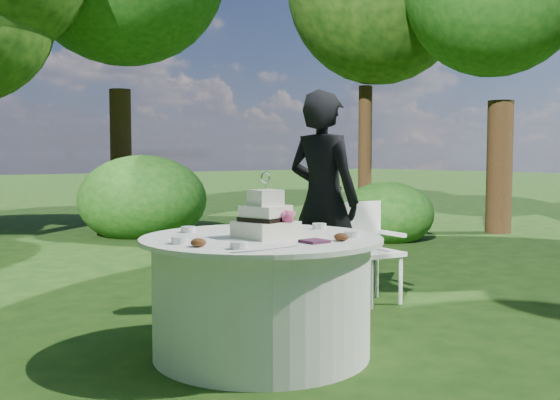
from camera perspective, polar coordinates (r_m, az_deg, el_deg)
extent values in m
plane|color=black|center=(4.39, -1.61, -13.23)|extent=(80.00, 80.00, 0.00)
cube|color=#4E213E|center=(3.93, 3.01, -3.61)|extent=(0.14, 0.14, 0.02)
ellipsoid|color=white|center=(3.66, -1.26, -4.22)|extent=(0.48, 0.07, 0.01)
imported|color=black|center=(5.50, 3.76, -0.02)|extent=(0.59, 0.75, 1.83)
cylinder|color=silver|center=(4.29, -1.62, -8.51)|extent=(1.40, 1.40, 0.74)
cylinder|color=silver|center=(4.22, -1.63, -3.40)|extent=(1.56, 1.56, 0.03)
cube|color=white|center=(4.18, -1.25, -2.58)|extent=(0.35, 0.35, 0.11)
cube|color=white|center=(4.17, -1.25, -1.22)|extent=(0.31, 0.31, 0.11)
cube|color=white|center=(4.16, -1.26, 0.15)|extent=(0.18, 0.18, 0.11)
cube|color=black|center=(4.17, -1.25, -1.70)|extent=(0.33, 0.33, 0.03)
sphere|color=#C4396E|center=(4.11, 0.65, -1.50)|extent=(0.09, 0.09, 0.09)
cylinder|color=white|center=(4.16, -1.26, 1.18)|extent=(0.01, 0.01, 0.05)
torus|color=white|center=(4.15, -1.26, 2.01)|extent=(0.08, 0.02, 0.08)
cube|color=white|center=(5.78, 8.22, -4.59)|extent=(0.44, 0.44, 0.04)
cube|color=white|center=(5.89, 7.13, -2.07)|extent=(0.40, 0.08, 0.40)
cylinder|color=white|center=(5.59, 7.95, -7.27)|extent=(0.03, 0.03, 0.42)
cylinder|color=white|center=(5.80, 10.46, -6.89)|extent=(0.03, 0.03, 0.42)
cylinder|color=silver|center=(5.84, 5.95, -6.76)|extent=(0.03, 0.03, 0.42)
cylinder|color=silver|center=(6.04, 8.43, -6.43)|extent=(0.03, 0.03, 0.42)
cube|color=silver|center=(5.64, 6.73, -3.15)|extent=(0.07, 0.36, 0.03)
cube|color=white|center=(5.88, 9.68, -2.89)|extent=(0.07, 0.36, 0.03)
cylinder|color=white|center=(4.65, 3.44, -2.29)|extent=(0.10, 0.10, 0.04)
cylinder|color=white|center=(4.50, -7.98, -2.54)|extent=(0.10, 0.10, 0.04)
cylinder|color=white|center=(4.80, 0.44, -2.08)|extent=(0.10, 0.10, 0.04)
cylinder|color=white|center=(3.68, -3.58, -3.96)|extent=(0.10, 0.10, 0.04)
cylinder|color=white|center=(4.21, 6.26, -2.98)|extent=(0.10, 0.10, 0.04)
cylinder|color=white|center=(3.93, -8.73, -3.49)|extent=(0.10, 0.10, 0.04)
ellipsoid|color=#562D16|center=(4.78, -0.71, -2.06)|extent=(0.09, 0.09, 0.05)
ellipsoid|color=#562D16|center=(3.78, -7.12, -3.69)|extent=(0.09, 0.09, 0.05)
ellipsoid|color=#562D16|center=(4.02, 5.36, -3.22)|extent=(0.09, 0.09, 0.05)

